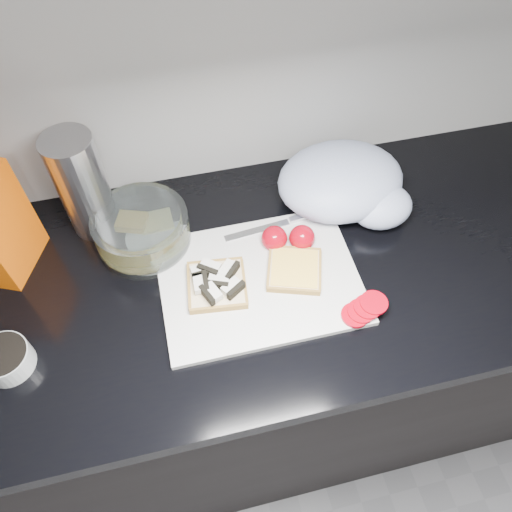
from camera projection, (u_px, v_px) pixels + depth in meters
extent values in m
cube|color=#B5B5B3|center=(150.00, 42.00, 0.91)|extent=(3.50, 0.02, 2.50)
cube|color=black|center=(212.00, 371.00, 1.41)|extent=(3.50, 0.60, 0.86)
cube|color=black|center=(196.00, 285.00, 1.04)|extent=(3.50, 0.64, 0.04)
cube|color=silver|center=(259.00, 280.00, 1.02)|extent=(0.40, 0.30, 0.01)
cube|color=beige|center=(217.00, 285.00, 0.99)|extent=(0.13, 0.13, 0.02)
cube|color=silver|center=(201.00, 270.00, 1.00)|extent=(0.04, 0.03, 0.02)
cube|color=black|center=(201.00, 270.00, 1.00)|extent=(0.04, 0.01, 0.02)
cube|color=silver|center=(210.00, 267.00, 1.00)|extent=(0.05, 0.04, 0.02)
cube|color=black|center=(210.00, 267.00, 1.00)|extent=(0.04, 0.03, 0.02)
cube|color=silver|center=(227.00, 270.00, 1.00)|extent=(0.04, 0.04, 0.02)
cube|color=black|center=(227.00, 270.00, 1.00)|extent=(0.04, 0.04, 0.02)
cube|color=silver|center=(200.00, 284.00, 0.97)|extent=(0.02, 0.04, 0.02)
cube|color=black|center=(200.00, 284.00, 0.97)|extent=(0.01, 0.04, 0.02)
cube|color=silver|center=(219.00, 281.00, 0.98)|extent=(0.05, 0.04, 0.02)
cube|color=black|center=(219.00, 281.00, 0.98)|extent=(0.04, 0.02, 0.02)
cube|color=silver|center=(232.00, 287.00, 0.97)|extent=(0.05, 0.04, 0.02)
cube|color=black|center=(232.00, 287.00, 0.97)|extent=(0.04, 0.03, 0.02)
cube|color=silver|center=(212.00, 292.00, 0.96)|extent=(0.04, 0.05, 0.02)
cube|color=black|center=(212.00, 292.00, 0.96)|extent=(0.03, 0.04, 0.02)
cube|color=beige|center=(294.00, 270.00, 1.02)|extent=(0.13, 0.13, 0.01)
cube|color=#F8C749|center=(295.00, 268.00, 1.01)|extent=(0.12, 0.12, 0.00)
cylinder|color=#A00312|center=(355.00, 315.00, 0.96)|extent=(0.07, 0.07, 0.01)
cylinder|color=#A00312|center=(361.00, 311.00, 0.96)|extent=(0.07, 0.07, 0.01)
cylinder|color=#A00312|center=(368.00, 307.00, 0.96)|extent=(0.06, 0.06, 0.01)
cylinder|color=#A00312|center=(374.00, 303.00, 0.96)|extent=(0.06, 0.06, 0.01)
cube|color=silver|center=(257.00, 230.00, 1.08)|extent=(0.15, 0.03, 0.00)
cube|color=silver|center=(304.00, 217.00, 1.10)|extent=(0.07, 0.02, 0.01)
cylinder|color=#ACB2B2|center=(6.00, 359.00, 0.90)|extent=(0.09, 0.09, 0.05)
cylinder|color=black|center=(2.00, 355.00, 0.88)|extent=(0.09, 0.09, 0.01)
cylinder|color=white|center=(153.00, 252.00, 1.06)|extent=(0.12, 0.12, 0.01)
cylinder|color=silver|center=(142.00, 230.00, 1.05)|extent=(0.20, 0.20, 0.08)
cube|color=#F8C749|center=(135.00, 232.00, 1.05)|extent=(0.07, 0.06, 0.04)
cube|color=#E8D78A|center=(160.00, 234.00, 1.07)|extent=(0.07, 0.06, 0.02)
cylinder|color=#A6A5AA|center=(83.00, 186.00, 1.01)|extent=(0.10, 0.10, 0.24)
ellipsoid|color=silver|center=(340.00, 181.00, 1.10)|extent=(0.29, 0.23, 0.12)
ellipsoid|color=silver|center=(381.00, 206.00, 1.08)|extent=(0.14, 0.11, 0.09)
sphere|color=#A00312|center=(274.00, 239.00, 1.05)|extent=(0.06, 0.06, 0.06)
sphere|color=#A00312|center=(302.00, 238.00, 1.05)|extent=(0.06, 0.06, 0.06)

